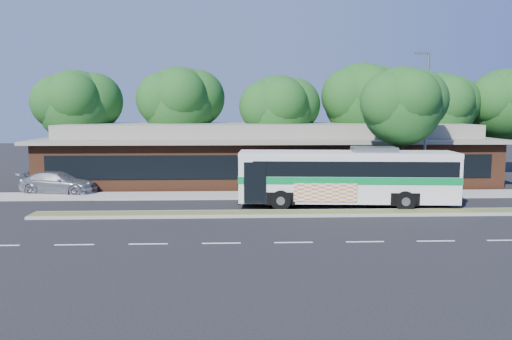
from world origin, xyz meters
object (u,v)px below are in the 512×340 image
object	(u,v)px
transit_bus	(347,173)
sidewalk_tree	(407,105)
lamp_post	(425,119)
sedan	(59,183)

from	to	relation	value
transit_bus	sidewalk_tree	world-z (taller)	sidewalk_tree
lamp_post	transit_bus	distance (m)	7.17
transit_bus	sedan	distance (m)	18.70
sedan	transit_bus	bearing A→B (deg)	-94.05
lamp_post	sidewalk_tree	xyz separation A→B (m)	(-1.41, -0.58, 0.91)
transit_bus	sidewalk_tree	xyz separation A→B (m)	(4.22, 2.69, 3.91)
transit_bus	sedan	bearing A→B (deg)	168.67
lamp_post	transit_bus	size ratio (longest dim) A/B	0.73
sedan	sidewalk_tree	xyz separation A→B (m)	(22.19, -2.38, 5.07)
sedan	sidewalk_tree	size ratio (longest dim) A/B	0.63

